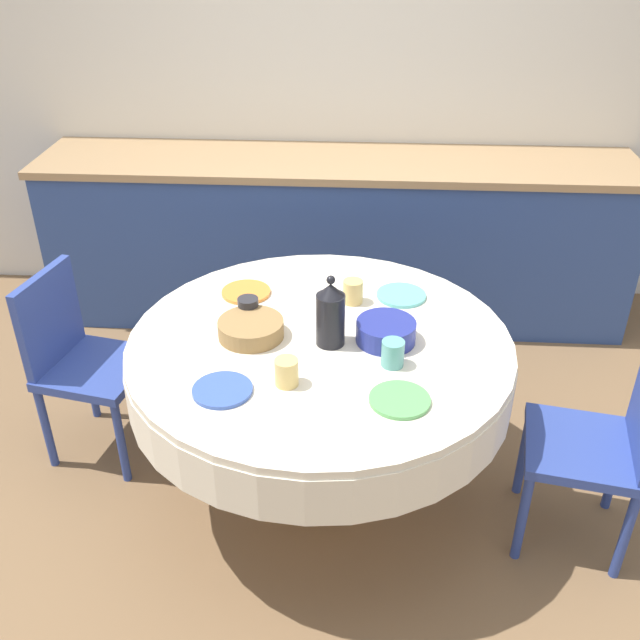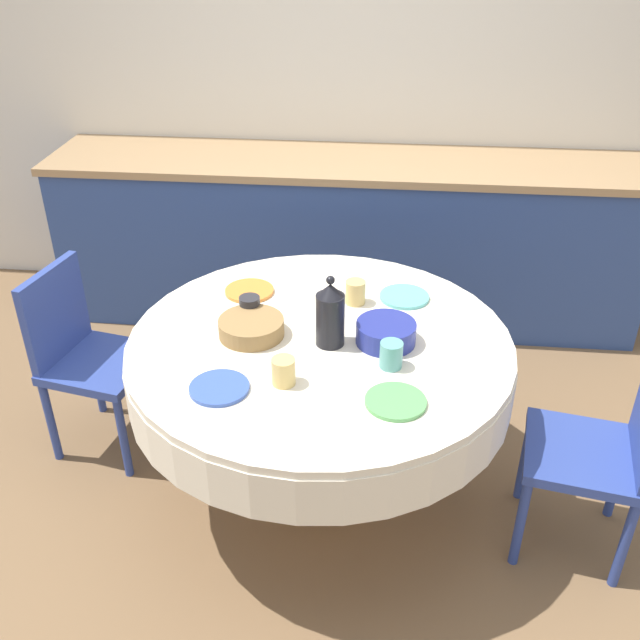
% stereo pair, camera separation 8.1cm
% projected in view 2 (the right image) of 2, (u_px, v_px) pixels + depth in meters
% --- Properties ---
extents(ground_plane, '(12.00, 12.00, 0.00)m').
position_uv_depth(ground_plane, '(320.00, 486.00, 3.01)').
color(ground_plane, brown).
extents(wall_back, '(7.00, 0.05, 2.60)m').
position_uv_depth(wall_back, '(353.00, 74.00, 3.90)').
color(wall_back, silver).
rests_on(wall_back, ground_plane).
extents(kitchen_counter, '(3.24, 0.64, 0.93)m').
position_uv_depth(kitchen_counter, '(346.00, 238.00, 4.05)').
color(kitchen_counter, '#2D4784').
rests_on(kitchen_counter, ground_plane).
extents(dining_table, '(1.43, 1.43, 0.74)m').
position_uv_depth(dining_table, '(320.00, 365.00, 2.69)').
color(dining_table, tan).
rests_on(dining_table, ground_plane).
extents(chair_left, '(0.47, 0.47, 0.84)m').
position_uv_depth(chair_left, '(606.00, 446.00, 2.51)').
color(chair_left, '#2D428E').
rests_on(chair_left, ground_plane).
extents(chair_right, '(0.47, 0.47, 0.84)m').
position_uv_depth(chair_right, '(85.00, 351.00, 3.04)').
color(chair_right, '#2D428E').
rests_on(chair_right, ground_plane).
extents(plate_near_left, '(0.20, 0.20, 0.01)m').
position_uv_depth(plate_near_left, '(219.00, 388.00, 2.36)').
color(plate_near_left, '#3856AD').
rests_on(plate_near_left, dining_table).
extents(cup_near_left, '(0.08, 0.08, 0.10)m').
position_uv_depth(cup_near_left, '(284.00, 371.00, 2.37)').
color(cup_near_left, '#DBB766').
rests_on(cup_near_left, dining_table).
extents(plate_near_right, '(0.20, 0.20, 0.01)m').
position_uv_depth(plate_near_right, '(396.00, 401.00, 2.29)').
color(plate_near_right, '#5BA85B').
rests_on(plate_near_right, dining_table).
extents(cup_near_right, '(0.08, 0.08, 0.10)m').
position_uv_depth(cup_near_right, '(391.00, 355.00, 2.45)').
color(cup_near_right, '#5BA39E').
rests_on(cup_near_right, dining_table).
extents(plate_far_left, '(0.20, 0.20, 0.01)m').
position_uv_depth(plate_far_left, '(249.00, 291.00, 2.93)').
color(plate_far_left, orange).
rests_on(plate_far_left, dining_table).
extents(cup_far_left, '(0.08, 0.08, 0.10)m').
position_uv_depth(cup_far_left, '(250.00, 308.00, 2.73)').
color(cup_far_left, '#28282D').
rests_on(cup_far_left, dining_table).
extents(plate_far_right, '(0.20, 0.20, 0.01)m').
position_uv_depth(plate_far_right, '(404.00, 297.00, 2.89)').
color(plate_far_right, '#60BCB7').
rests_on(plate_far_right, dining_table).
extents(cup_far_right, '(0.08, 0.08, 0.10)m').
position_uv_depth(cup_far_right, '(355.00, 292.00, 2.84)').
color(cup_far_right, '#DBB766').
rests_on(cup_far_right, dining_table).
extents(coffee_carafe, '(0.10, 0.10, 0.28)m').
position_uv_depth(coffee_carafe, '(330.00, 315.00, 2.54)').
color(coffee_carafe, black).
rests_on(coffee_carafe, dining_table).
extents(bread_basket, '(0.24, 0.24, 0.07)m').
position_uv_depth(bread_basket, '(251.00, 328.00, 2.63)').
color(bread_basket, olive).
rests_on(bread_basket, dining_table).
extents(fruit_bowl, '(0.22, 0.22, 0.08)m').
position_uv_depth(fruit_bowl, '(386.00, 334.00, 2.59)').
color(fruit_bowl, navy).
rests_on(fruit_bowl, dining_table).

